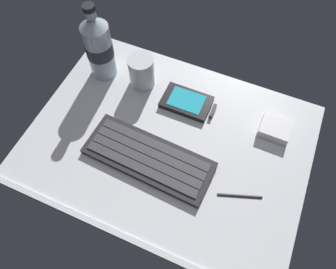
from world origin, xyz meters
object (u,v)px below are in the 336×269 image
(handheld_device, at_px, (189,103))
(charger_block, at_px, (275,129))
(keyboard, at_px, (149,158))
(water_bottle, at_px, (99,47))
(juice_cup, at_px, (142,72))
(stylus_pen, at_px, (240,196))

(handheld_device, relative_size, charger_block, 1.83)
(keyboard, bearing_deg, charger_block, 37.01)
(keyboard, height_order, charger_block, charger_block)
(water_bottle, bearing_deg, handheld_device, -2.60)
(juice_cup, height_order, water_bottle, water_bottle)
(handheld_device, bearing_deg, charger_block, 1.61)
(charger_block, height_order, stylus_pen, charger_block)
(handheld_device, bearing_deg, stylus_pen, -43.66)
(handheld_device, bearing_deg, water_bottle, 177.40)
(keyboard, distance_m, water_bottle, 0.30)
(juice_cup, relative_size, stylus_pen, 0.89)
(juice_cup, relative_size, charger_block, 1.21)
(water_bottle, distance_m, stylus_pen, 0.48)
(keyboard, height_order, juice_cup, juice_cup)
(handheld_device, height_order, juice_cup, juice_cup)
(water_bottle, relative_size, stylus_pen, 2.19)
(juice_cup, xyz_separation_m, stylus_pen, (0.32, -0.19, -0.04))
(handheld_device, xyz_separation_m, charger_block, (0.21, 0.01, 0.00))
(water_bottle, height_order, stylus_pen, water_bottle)
(handheld_device, distance_m, juice_cup, 0.14)
(handheld_device, relative_size, water_bottle, 0.62)
(handheld_device, relative_size, juice_cup, 1.51)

